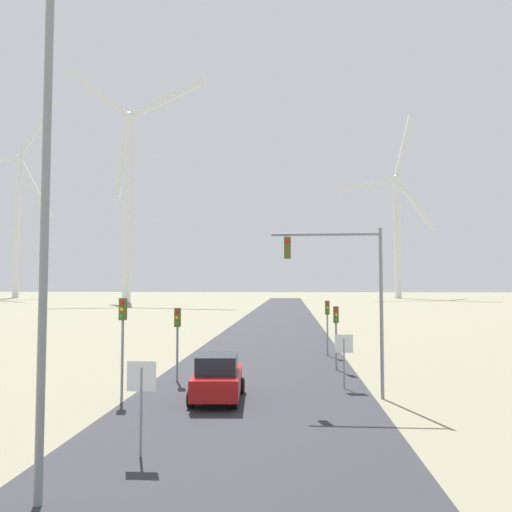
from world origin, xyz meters
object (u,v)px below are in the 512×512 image
(traffic_light_post_mid_right, at_px, (327,315))
(wind_turbine_far_left, at_px, (18,210))
(wind_turbine_center, at_px, (397,221))
(stop_sign_far, at_px, (344,351))
(traffic_light_post_near_left, at_px, (123,325))
(car_approaching, at_px, (218,377))
(traffic_light_post_mid_left, at_px, (177,327))
(stop_sign_near, at_px, (141,390))
(traffic_light_mast_overhead, at_px, (345,278))
(streetlamp, at_px, (47,150))
(traffic_light_post_near_right, at_px, (336,323))
(wind_turbine_left, at_px, (128,186))

(traffic_light_post_mid_right, height_order, wind_turbine_far_left, wind_turbine_far_left)
(wind_turbine_far_left, distance_m, wind_turbine_center, 130.59)
(stop_sign_far, distance_m, traffic_light_post_near_left, 9.66)
(car_approaching, bearing_deg, traffic_light_post_mid_left, 123.78)
(traffic_light_post_near_left, distance_m, car_approaching, 4.45)
(wind_turbine_far_left, bearing_deg, stop_sign_far, -55.96)
(traffic_light_post_mid_left, distance_m, wind_turbine_center, 152.19)
(stop_sign_near, xyz_separation_m, wind_turbine_center, (39.74, 154.99, 24.03))
(traffic_light_post_near_left, bearing_deg, car_approaching, -1.67)
(wind_turbine_center, bearing_deg, traffic_light_post_mid_right, -103.80)
(traffic_light_mast_overhead, bearing_deg, traffic_light_post_mid_left, 158.55)
(streetlamp, xyz_separation_m, stop_sign_far, (7.66, 12.26, -5.86))
(stop_sign_near, bearing_deg, traffic_light_post_near_right, 65.15)
(stop_sign_far, xyz_separation_m, traffic_light_post_mid_left, (-7.78, 1.08, 0.90))
(traffic_light_post_near_left, bearing_deg, traffic_light_post_mid_right, 53.85)
(stop_sign_near, relative_size, wind_turbine_center, 0.04)
(car_approaching, xyz_separation_m, wind_turbine_far_left, (-91.86, 146.43, 29.67))
(traffic_light_post_near_right, relative_size, wind_turbine_left, 0.05)
(traffic_light_post_mid_right, xyz_separation_m, traffic_light_mast_overhead, (-0.15, -12.05, 2.27))
(stop_sign_near, bearing_deg, stop_sign_far, 55.30)
(stop_sign_far, height_order, traffic_light_post_near_right, traffic_light_post_near_right)
(traffic_light_mast_overhead, distance_m, wind_turbine_far_left, 176.92)
(traffic_light_post_mid_right, relative_size, wind_turbine_center, 0.06)
(traffic_light_post_mid_left, relative_size, traffic_light_mast_overhead, 0.50)
(stop_sign_far, distance_m, car_approaching, 5.96)
(streetlamp, height_order, traffic_light_post_mid_left, streetlamp)
(traffic_light_post_near_right, bearing_deg, wind_turbine_center, 76.73)
(stop_sign_far, xyz_separation_m, traffic_light_post_mid_right, (0.02, 10.13, 0.96))
(stop_sign_near, xyz_separation_m, stop_sign_far, (6.40, 9.24, -0.12))
(wind_turbine_center, bearing_deg, traffic_light_post_near_right, -103.27)
(stop_sign_far, distance_m, wind_turbine_center, 151.46)
(streetlamp, bearing_deg, traffic_light_post_near_left, 99.17)
(stop_sign_far, bearing_deg, traffic_light_post_near_right, 88.90)
(traffic_light_post_mid_left, relative_size, wind_turbine_center, 0.06)
(traffic_light_post_near_left, relative_size, wind_turbine_left, 0.06)
(traffic_light_post_near_left, distance_m, traffic_light_post_near_right, 11.85)
(traffic_light_post_mid_right, bearing_deg, stop_sign_far, -90.12)
(car_approaching, bearing_deg, wind_turbine_far_left, 122.10)
(stop_sign_near, height_order, traffic_light_mast_overhead, traffic_light_mast_overhead)
(wind_turbine_far_left, bearing_deg, traffic_light_mast_overhead, -56.34)
(stop_sign_near, xyz_separation_m, traffic_light_post_mid_left, (-1.38, 10.32, 0.78))
(stop_sign_near, relative_size, wind_turbine_left, 0.04)
(traffic_light_post_mid_left, relative_size, wind_turbine_far_left, 0.05)
(stop_sign_near, bearing_deg, streetlamp, -112.59)
(traffic_light_post_near_left, distance_m, traffic_light_mast_overhead, 9.31)
(stop_sign_near, bearing_deg, traffic_light_mast_overhead, 49.42)
(streetlamp, xyz_separation_m, wind_turbine_far_left, (-89.49, 156.05, 23.06))
(traffic_light_post_near_left, relative_size, traffic_light_mast_overhead, 0.58)
(traffic_light_post_near_left, height_order, wind_turbine_far_left, wind_turbine_far_left)
(traffic_light_mast_overhead, xyz_separation_m, wind_turbine_center, (33.48, 147.67, 20.92))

